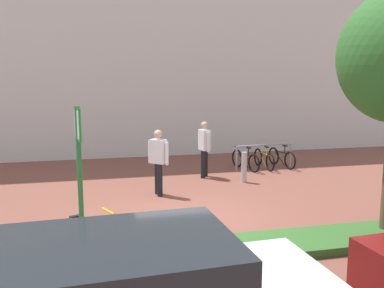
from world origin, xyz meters
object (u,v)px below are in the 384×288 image
at_px(parking_sign_post, 79,165).
at_px(person_shirt_blue, 204,146).
at_px(bike_rack_cluster, 264,158).
at_px(bike_at_sign, 88,242).
at_px(bollard_steel, 244,167).
at_px(person_shirt_white, 158,158).

relative_size(parking_sign_post, person_shirt_blue, 1.53).
bearing_deg(person_shirt_blue, bike_rack_cluster, 18.37).
height_order(parking_sign_post, bike_at_sign, parking_sign_post).
relative_size(bike_at_sign, bollard_steel, 1.72).
xyz_separation_m(bollard_steel, person_shirt_white, (-2.63, -0.76, 0.53)).
height_order(person_shirt_white, person_shirt_blue, same).
height_order(bike_at_sign, bollard_steel, bollard_steel).
bearing_deg(bike_at_sign, parking_sign_post, -108.84).
distance_m(parking_sign_post, bike_at_sign, 1.38).
height_order(bollard_steel, person_shirt_blue, person_shirt_blue).
distance_m(bollard_steel, person_shirt_blue, 1.42).
bearing_deg(bike_rack_cluster, person_shirt_white, -148.65).
xyz_separation_m(bike_rack_cluster, person_shirt_blue, (-2.28, -0.76, 0.63)).
height_order(bike_at_sign, person_shirt_blue, person_shirt_blue).
bearing_deg(parking_sign_post, bike_rack_cluster, 47.75).
xyz_separation_m(bike_at_sign, person_shirt_blue, (3.45, 5.40, 0.63)).
distance_m(parking_sign_post, bike_rack_cluster, 8.73).
xyz_separation_m(person_shirt_white, person_shirt_blue, (1.67, 1.65, 0.00)).
relative_size(parking_sign_post, bollard_steel, 2.92).
bearing_deg(person_shirt_blue, parking_sign_post, -122.04).
relative_size(bike_at_sign, person_shirt_white, 0.90).
height_order(parking_sign_post, bike_rack_cluster, parking_sign_post).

